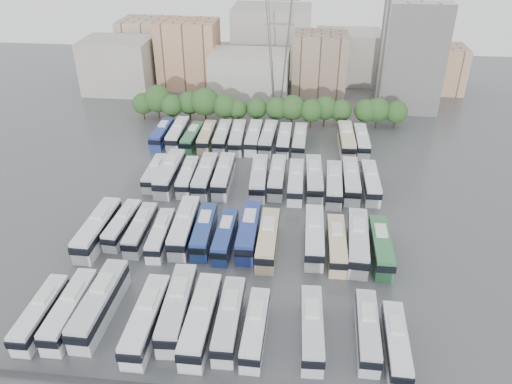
# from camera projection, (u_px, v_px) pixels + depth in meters

# --- Properties ---
(ground) EXTENTS (220.00, 220.00, 0.00)m
(ground) POSITION_uv_depth(u_px,v_px,m) (242.00, 222.00, 81.60)
(ground) COLOR #424447
(ground) RESTS_ON ground
(tree_line) EXTENTS (64.27, 7.50, 8.35)m
(tree_line) POSITION_uv_depth(u_px,v_px,m) (260.00, 106.00, 115.76)
(tree_line) COLOR black
(tree_line) RESTS_ON ground
(city_buildings) EXTENTS (102.00, 35.00, 20.00)m
(city_buildings) POSITION_uv_depth(u_px,v_px,m) (250.00, 56.00, 140.05)
(city_buildings) COLOR #9E998E
(city_buildings) RESTS_ON ground
(apartment_tower) EXTENTS (14.00, 14.00, 26.00)m
(apartment_tower) POSITION_uv_depth(u_px,v_px,m) (411.00, 55.00, 121.61)
(apartment_tower) COLOR silver
(apartment_tower) RESTS_ON ground
(electricity_pylon) EXTENTS (9.00, 6.91, 33.83)m
(electricity_pylon) POSITION_uv_depth(u_px,v_px,m) (279.00, 36.00, 114.94)
(electricity_pylon) COLOR slate
(electricity_pylon) RESTS_ON ground
(bus_r0_s0) EXTENTS (2.55, 11.51, 3.61)m
(bus_r0_s0) POSITION_uv_depth(u_px,v_px,m) (41.00, 313.00, 61.16)
(bus_r0_s0) COLOR white
(bus_r0_s0) RESTS_ON ground
(bus_r0_s1) EXTENTS (2.80, 12.35, 3.87)m
(bus_r0_s1) POSITION_uv_depth(u_px,v_px,m) (70.00, 309.00, 61.52)
(bus_r0_s1) COLOR silver
(bus_r0_s1) RESTS_ON ground
(bus_r0_s2) EXTENTS (3.21, 13.65, 4.27)m
(bus_r0_s2) POSITION_uv_depth(u_px,v_px,m) (100.00, 303.00, 62.19)
(bus_r0_s2) COLOR silver
(bus_r0_s2) RESTS_ON ground
(bus_r0_s4) EXTENTS (2.93, 13.04, 4.08)m
(bus_r0_s4) POSITION_uv_depth(u_px,v_px,m) (147.00, 319.00, 59.95)
(bus_r0_s4) COLOR white
(bus_r0_s4) RESTS_ON ground
(bus_r0_s5) EXTENTS (3.50, 13.31, 4.14)m
(bus_r0_s5) POSITION_uv_depth(u_px,v_px,m) (177.00, 307.00, 61.63)
(bus_r0_s5) COLOR silver
(bus_r0_s5) RESTS_ON ground
(bus_r0_s6) EXTENTS (2.94, 13.35, 4.19)m
(bus_r0_s6) POSITION_uv_depth(u_px,v_px,m) (201.00, 319.00, 59.87)
(bus_r0_s6) COLOR white
(bus_r0_s6) RESTS_ON ground
(bus_r0_s7) EXTENTS (2.85, 12.30, 3.85)m
(bus_r0_s7) POSITION_uv_depth(u_px,v_px,m) (229.00, 319.00, 60.14)
(bus_r0_s7) COLOR silver
(bus_r0_s7) RESTS_ON ground
(bus_r0_s8) EXTENTS (2.61, 11.31, 3.54)m
(bus_r0_s8) POSITION_uv_depth(u_px,v_px,m) (255.00, 328.00, 59.06)
(bus_r0_s8) COLOR silver
(bus_r0_s8) RESTS_ON ground
(bus_r0_s10) EXTENTS (3.03, 12.00, 3.74)m
(bus_r0_s10) POSITION_uv_depth(u_px,v_px,m) (312.00, 328.00, 58.95)
(bus_r0_s10) COLOR silver
(bus_r0_s10) RESTS_ON ground
(bus_r0_s12) EXTENTS (2.72, 11.45, 3.58)m
(bus_r0_s12) POSITION_uv_depth(u_px,v_px,m) (367.00, 330.00, 58.72)
(bus_r0_s12) COLOR silver
(bus_r0_s12) RESTS_ON ground
(bus_r0_s13) EXTENTS (2.69, 11.28, 3.52)m
(bus_r0_s13) POSITION_uv_depth(u_px,v_px,m) (396.00, 343.00, 56.99)
(bus_r0_s13) COLOR silver
(bus_r0_s13) RESTS_ON ground
(bus_r1_s0) EXTENTS (3.11, 13.44, 4.20)m
(bus_r1_s0) POSITION_uv_depth(u_px,v_px,m) (98.00, 229.00, 76.45)
(bus_r1_s0) COLOR silver
(bus_r1_s0) RESTS_ON ground
(bus_r1_s1) EXTENTS (2.96, 11.17, 3.47)m
(bus_r1_s1) POSITION_uv_depth(u_px,v_px,m) (123.00, 224.00, 78.10)
(bus_r1_s1) COLOR white
(bus_r1_s1) RESTS_ON ground
(bus_r1_s2) EXTENTS (2.60, 11.43, 3.58)m
(bus_r1_s2) POSITION_uv_depth(u_px,v_px,m) (141.00, 229.00, 76.90)
(bus_r1_s2) COLOR silver
(bus_r1_s2) RESTS_ON ground
(bus_r1_s3) EXTENTS (2.87, 11.04, 3.44)m
(bus_r1_s3) POSITION_uv_depth(u_px,v_px,m) (161.00, 234.00, 75.75)
(bus_r1_s3) COLOR silver
(bus_r1_s3) RESTS_ON ground
(bus_r1_s4) EXTENTS (3.41, 13.30, 4.14)m
(bus_r1_s4) POSITION_uv_depth(u_px,v_px,m) (184.00, 226.00, 77.06)
(bus_r1_s4) COLOR silver
(bus_r1_s4) RESTS_ON ground
(bus_r1_s5) EXTENTS (3.10, 11.98, 3.73)m
(bus_r1_s5) POSITION_uv_depth(u_px,v_px,m) (204.00, 231.00, 76.37)
(bus_r1_s5) COLOR navy
(bus_r1_s5) RESTS_ON ground
(bus_r1_s6) EXTENTS (2.57, 11.39, 3.57)m
(bus_r1_s6) POSITION_uv_depth(u_px,v_px,m) (225.00, 236.00, 75.34)
(bus_r1_s6) COLOR navy
(bus_r1_s6) RESTS_ON ground
(bus_r1_s7) EXTENTS (2.94, 12.80, 4.01)m
(bus_r1_s7) POSITION_uv_depth(u_px,v_px,m) (249.00, 231.00, 76.08)
(bus_r1_s7) COLOR navy
(bus_r1_s7) RESTS_ON ground
(bus_r1_s8) EXTENTS (2.81, 12.66, 3.97)m
(bus_r1_s8) POSITION_uv_depth(u_px,v_px,m) (268.00, 239.00, 74.32)
(bus_r1_s8) COLOR beige
(bus_r1_s8) RESTS_ON ground
(bus_r1_s10) EXTENTS (3.00, 12.96, 4.05)m
(bus_r1_s10) POSITION_uv_depth(u_px,v_px,m) (314.00, 236.00, 74.93)
(bus_r1_s10) COLOR silver
(bus_r1_s10) RESTS_ON ground
(bus_r1_s11) EXTENTS (2.80, 11.94, 3.73)m
(bus_r1_s11) POSITION_uv_depth(u_px,v_px,m) (337.00, 244.00, 73.41)
(bus_r1_s11) COLOR beige
(bus_r1_s11) RESTS_ON ground
(bus_r1_s12) EXTENTS (3.53, 13.50, 4.20)m
(bus_r1_s12) POSITION_uv_depth(u_px,v_px,m) (358.00, 241.00, 73.62)
(bus_r1_s12) COLOR silver
(bus_r1_s12) RESTS_ON ground
(bus_r1_s13) EXTENTS (2.75, 12.19, 3.82)m
(bus_r1_s13) POSITION_uv_depth(u_px,v_px,m) (381.00, 246.00, 72.89)
(bus_r1_s13) COLOR #307040
(bus_r1_s13) RESTS_ON ground
(bus_r2_s1) EXTENTS (2.65, 11.00, 3.44)m
(bus_r2_s1) POSITION_uv_depth(u_px,v_px,m) (155.00, 172.00, 93.07)
(bus_r2_s1) COLOR silver
(bus_r2_s1) RESTS_ON ground
(bus_r2_s2) EXTENTS (3.11, 13.68, 4.28)m
(bus_r2_s2) POSITION_uv_depth(u_px,v_px,m) (170.00, 173.00, 92.12)
(bus_r2_s2) COLOR silver
(bus_r2_s2) RESTS_ON ground
(bus_r2_s3) EXTENTS (2.98, 11.53, 3.59)m
(bus_r2_s3) POSITION_uv_depth(u_px,v_px,m) (188.00, 176.00, 91.66)
(bus_r2_s3) COLOR silver
(bus_r2_s3) RESTS_ON ground
(bus_r2_s4) EXTENTS (3.06, 13.12, 4.10)m
(bus_r2_s4) POSITION_uv_depth(u_px,v_px,m) (205.00, 175.00, 91.38)
(bus_r2_s4) COLOR silver
(bus_r2_s4) RESTS_ON ground
(bus_r2_s5) EXTENTS (3.06, 12.92, 4.04)m
(bus_r2_s5) POSITION_uv_depth(u_px,v_px,m) (224.00, 175.00, 91.54)
(bus_r2_s5) COLOR silver
(bus_r2_s5) RESTS_ON ground
(bus_r2_s7) EXTENTS (3.43, 13.03, 4.05)m
(bus_r2_s7) POSITION_uv_depth(u_px,v_px,m) (259.00, 177.00, 90.86)
(bus_r2_s7) COLOR silver
(bus_r2_s7) RESTS_ON ground
(bus_r2_s8) EXTENTS (2.71, 12.41, 3.89)m
(bus_r2_s8) POSITION_uv_depth(u_px,v_px,m) (277.00, 177.00, 91.23)
(bus_r2_s8) COLOR silver
(bus_r2_s8) RESTS_ON ground
(bus_r2_s9) EXTENTS (2.82, 12.40, 3.88)m
(bus_r2_s9) POSITION_uv_depth(u_px,v_px,m) (296.00, 181.00, 89.73)
(bus_r2_s9) COLOR silver
(bus_r2_s9) RESTS_ON ground
(bus_r2_s10) EXTENTS (3.44, 13.33, 4.15)m
(bus_r2_s10) POSITION_uv_depth(u_px,v_px,m) (314.00, 178.00, 90.48)
(bus_r2_s10) COLOR silver
(bus_r2_s10) RESTS_ON ground
(bus_r2_s11) EXTENTS (2.97, 12.74, 3.98)m
(bus_r2_s11) POSITION_uv_depth(u_px,v_px,m) (334.00, 184.00, 88.81)
(bus_r2_s11) COLOR silver
(bus_r2_s11) RESTS_ON ground
(bus_r2_s12) EXTENTS (2.84, 12.95, 4.06)m
(bus_r2_s12) POSITION_uv_depth(u_px,v_px,m) (351.00, 180.00, 89.96)
(bus_r2_s12) COLOR silver
(bus_r2_s12) RESTS_ON ground
(bus_r2_s13) EXTENTS (2.82, 12.24, 3.83)m
(bus_r2_s13) POSITION_uv_depth(u_px,v_px,m) (371.00, 182.00, 89.50)
(bus_r2_s13) COLOR silver
(bus_r2_s13) RESTS_ON ground
(bus_r3_s0) EXTENTS (2.61, 11.73, 3.68)m
(bus_r3_s0) POSITION_uv_depth(u_px,v_px,m) (162.00, 133.00, 108.50)
(bus_r3_s0) COLOR navy
(bus_r3_s0) RESTS_ON ground
(bus_r3_s1) EXTENTS (2.98, 12.55, 3.92)m
(bus_r3_s1) POSITION_uv_depth(u_px,v_px,m) (178.00, 133.00, 108.28)
(bus_r3_s1) COLOR white
(bus_r3_s1) RESTS_ON ground
(bus_r3_s2) EXTENTS (2.94, 11.53, 3.59)m
(bus_r3_s2) POSITION_uv_depth(u_px,v_px,m) (192.00, 137.00, 106.89)
(bus_r3_s2) COLOR #307045
(bus_r3_s2) RESTS_ON ground
(bus_r3_s3) EXTENTS (2.87, 11.75, 3.67)m
(bus_r3_s3) POSITION_uv_depth(u_px,v_px,m) (207.00, 136.00, 107.20)
(bus_r3_s3) COLOR #C2B185
(bus_r3_s3) RESTS_ON ground
(bus_r3_s4) EXTENTS (2.93, 12.23, 3.82)m
(bus_r3_s4) POSITION_uv_depth(u_px,v_px,m) (223.00, 136.00, 107.04)
(bus_r3_s4) COLOR silver
(bus_r3_s4) RESTS_ON ground
(bus_r3_s5) EXTENTS (3.33, 12.74, 3.96)m
(bus_r3_s5) POSITION_uv_depth(u_px,v_px,m) (238.00, 137.00, 106.47)
(bus_r3_s5) COLOR silver
(bus_r3_s5) RESTS_ON ground
(bus_r3_s6) EXTENTS (2.82, 12.53, 3.93)m
(bus_r3_s6) POSITION_uv_depth(u_px,v_px,m) (254.00, 137.00, 106.55)
(bus_r3_s6) COLOR silver
(bus_r3_s6) RESTS_ON ground
(bus_r3_s7) EXTENTS (3.23, 12.78, 3.98)m
(bus_r3_s7) POSITION_uv_depth(u_px,v_px,m) (268.00, 138.00, 106.18)
(bus_r3_s7) COLOR silver
(bus_r3_s7) RESTS_ON ground
(bus_r3_s8) EXTENTS (2.74, 12.11, 3.79)m
(bus_r3_s8) POSITION_uv_depth(u_px,v_px,m) (284.00, 139.00, 105.58)
(bus_r3_s8) COLOR silver
(bus_r3_s8) RESTS_ON ground
(bus_r3_s9) EXTENTS (2.92, 12.37, 3.87)m
(bus_r3_s9) POSITION_uv_depth(u_px,v_px,m) (300.00, 140.00, 105.20)
(bus_r3_s9) COLOR silver
(bus_r3_s9) RESTS_ON ground
(bus_r3_s12) EXTENTS (3.38, 13.63, 4.25)m
(bus_r3_s12) POSITION_uv_depth(u_px,v_px,m) (346.00, 140.00, 104.89)
(bus_r3_s12) COLOR beige
(bus_r3_s12) RESTS_ON ground
(bus_r3_s13) EXTENTS (2.86, 12.20, 3.82)m
(bus_r3_s13) POSITION_uv_depth(u_px,v_px,m) (361.00, 141.00, 105.07)
(bus_r3_s13) COLOR silver
(bus_r3_s13) RESTS_ON ground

